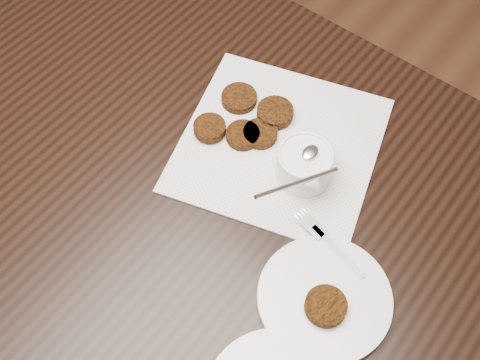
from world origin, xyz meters
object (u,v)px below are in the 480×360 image
(napkin, at_px, (279,144))
(plate_with_patty, at_px, (325,297))
(table, at_px, (166,239))
(sauce_ramekin, at_px, (306,154))

(napkin, distance_m, plate_with_patty, 0.29)
(table, relative_size, sauce_ramekin, 10.99)
(table, bearing_deg, napkin, 37.44)
(table, height_order, sauce_ramekin, sauce_ramekin)
(table, distance_m, napkin, 0.44)
(sauce_ramekin, bearing_deg, napkin, 157.96)
(sauce_ramekin, bearing_deg, table, -155.59)
(sauce_ramekin, bearing_deg, plate_with_patty, -46.18)
(table, relative_size, plate_with_patty, 7.03)
(napkin, bearing_deg, plate_with_patty, -40.16)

